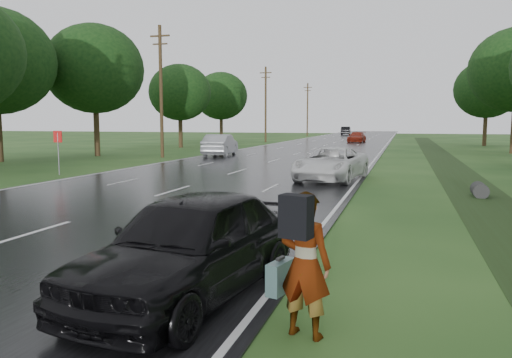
{
  "coord_description": "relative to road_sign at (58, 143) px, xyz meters",
  "views": [
    {
      "loc": [
        8.76,
        -9.92,
        2.79
      ],
      "look_at": [
        5.11,
        2.38,
        1.3
      ],
      "focal_mm": 35.0,
      "sensor_mm": 36.0,
      "label": 1
    }
  ],
  "objects": [
    {
      "name": "ground",
      "position": [
        8.5,
        -12.0,
        -1.64
      ],
      "size": [
        220.0,
        220.0,
        0.0
      ],
      "primitive_type": "plane",
      "color": "#1D3F16",
      "rests_on": "ground"
    },
    {
      "name": "road",
      "position": [
        8.5,
        33.0,
        -1.62
      ],
      "size": [
        14.0,
        180.0,
        0.04
      ],
      "primitive_type": "cube",
      "color": "black",
      "rests_on": "ground"
    },
    {
      "name": "edge_stripe_east",
      "position": [
        15.25,
        33.0,
        -1.6
      ],
      "size": [
        0.12,
        180.0,
        0.01
      ],
      "primitive_type": "cube",
      "color": "silver",
      "rests_on": "road"
    },
    {
      "name": "edge_stripe_west",
      "position": [
        1.75,
        33.0,
        -1.6
      ],
      "size": [
        0.12,
        180.0,
        0.01
      ],
      "primitive_type": "cube",
      "color": "silver",
      "rests_on": "road"
    },
    {
      "name": "center_line",
      "position": [
        8.5,
        33.0,
        -1.6
      ],
      "size": [
        0.12,
        180.0,
        0.01
      ],
      "primitive_type": "cube",
      "color": "silver",
      "rests_on": "road"
    },
    {
      "name": "drainage_ditch",
      "position": [
        20.0,
        6.71,
        -1.61
      ],
      "size": [
        2.2,
        120.0,
        0.56
      ],
      "color": "#203213",
      "rests_on": "ground"
    },
    {
      "name": "road_sign",
      "position": [
        0.0,
        0.0,
        0.0
      ],
      "size": [
        0.5,
        0.06,
        2.3
      ],
      "color": "slate",
      "rests_on": "ground"
    },
    {
      "name": "utility_pole_mid",
      "position": [
        -0.7,
        13.0,
        3.55
      ],
      "size": [
        1.6,
        0.26,
        10.0
      ],
      "color": "#392D17",
      "rests_on": "ground"
    },
    {
      "name": "utility_pole_far",
      "position": [
        -0.7,
        43.0,
        3.55
      ],
      "size": [
        1.6,
        0.26,
        10.0
      ],
      "color": "#392D17",
      "rests_on": "ground"
    },
    {
      "name": "utility_pole_distant",
      "position": [
        -0.7,
        73.0,
        3.55
      ],
      "size": [
        1.6,
        0.26,
        10.0
      ],
      "color": "#392D17",
      "rests_on": "ground"
    },
    {
      "name": "tree_east_f",
      "position": [
        26.0,
        40.0,
        4.73
      ],
      "size": [
        7.2,
        7.2,
        9.62
      ],
      "color": "#392D17",
      "rests_on": "ground"
    },
    {
      "name": "tree_west_c",
      "position": [
        -6.5,
        13.0,
        5.27
      ],
      "size": [
        7.8,
        7.8,
        10.43
      ],
      "color": "#392D17",
      "rests_on": "ground"
    },
    {
      "name": "tree_west_d",
      "position": [
        -5.7,
        27.0,
        4.18
      ],
      "size": [
        6.6,
        6.6,
        8.8
      ],
      "color": "#392D17",
      "rests_on": "ground"
    },
    {
      "name": "tree_west_f",
      "position": [
        -6.3,
        41.0,
        4.49
      ],
      "size": [
        7.0,
        7.0,
        9.29
      ],
      "color": "#392D17",
      "rests_on": "ground"
    },
    {
      "name": "pedestrian",
      "position": [
        16.07,
        -15.78,
        -0.66
      ],
      "size": [
        0.92,
        0.91,
        1.91
      ],
      "rotation": [
        0.0,
        0.0,
        2.9
      ],
      "color": "#A5998C",
      "rests_on": "ground"
    },
    {
      "name": "white_pickup",
      "position": [
        14.0,
        1.46,
        -0.83
      ],
      "size": [
        3.28,
        5.83,
        1.54
      ],
      "primitive_type": "imported",
      "rotation": [
        0.0,
        0.0,
        -0.13
      ],
      "color": "silver",
      "rests_on": "road"
    },
    {
      "name": "dark_sedan",
      "position": [
        14.11,
        -14.9,
        -0.77
      ],
      "size": [
        2.64,
        5.13,
        1.67
      ],
      "primitive_type": "imported",
      "rotation": [
        0.0,
        0.0,
        -0.14
      ],
      "color": "black",
      "rests_on": "road"
    },
    {
      "name": "silver_sedan",
      "position": [
        3.2,
        15.36,
        -0.74
      ],
      "size": [
        2.45,
        5.44,
        1.73
      ],
      "primitive_type": "imported",
      "rotation": [
        0.0,
        0.0,
        3.26
      ],
      "color": "#96989E",
      "rests_on": "road"
    },
    {
      "name": "far_car_red",
      "position": [
        11.21,
        45.34,
        -0.91
      ],
      "size": [
        2.32,
        4.91,
        1.38
      ],
      "primitive_type": "imported",
      "rotation": [
        0.0,
        0.0,
        -0.08
      ],
      "color": "maroon",
      "rests_on": "road"
    },
    {
      "name": "far_car_dark",
      "position": [
        5.66,
        81.93,
        -0.77
      ],
      "size": [
        2.06,
        5.17,
        1.67
      ],
      "primitive_type": "imported",
      "rotation": [
        0.0,
        0.0,
        3.2
      ],
      "color": "black",
      "rests_on": "road"
    }
  ]
}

